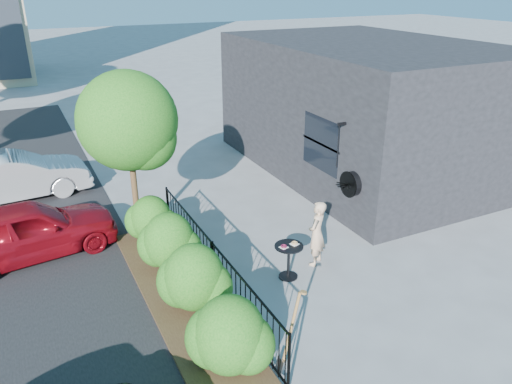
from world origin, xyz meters
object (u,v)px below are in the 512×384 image
woman (317,233)px  car_red (27,230)px  cafe_table (289,255)px  car_silver (15,176)px  patio_tree (132,127)px  shovel (289,337)px

woman → car_red: (-5.56, 3.08, -0.08)m
cafe_table → car_silver: (-4.85, 6.93, 0.14)m
patio_tree → cafe_table: (2.30, -3.02, -2.24)m
cafe_table → shovel: 2.66m
patio_tree → shovel: 5.82m
car_red → cafe_table: bearing=-132.7°
cafe_table → car_silver: car_silver is taller
patio_tree → car_red: bearing=173.5°
shovel → patio_tree: bearing=100.4°
car_red → patio_tree: bearing=-104.3°
car_red → car_silver: 3.63m
woman → shovel: bearing=12.8°
woman → shovel: 3.30m
patio_tree → woman: size_ratio=2.68×
shovel → cafe_table: bearing=60.3°
woman → patio_tree: bearing=-79.1°
patio_tree → cafe_table: size_ratio=4.92×
woman → car_red: woman is taller
patio_tree → shovel: bearing=-79.6°
patio_tree → shovel: (0.98, -5.33, -2.13)m
shovel → car_silver: bearing=110.9°
woman → car_red: size_ratio=0.38×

